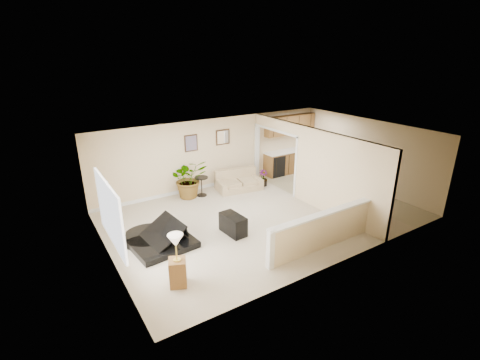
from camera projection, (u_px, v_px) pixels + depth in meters
floor at (264, 215)px, 10.60m from camera, size 9.00×9.00×0.00m
back_wall at (215, 153)px, 12.54m from camera, size 9.00×0.04×2.50m
front_wall at (344, 215)px, 7.79m from camera, size 9.00×0.04×2.50m
left_wall at (105, 213)px, 7.90m from camera, size 0.04×6.00×2.50m
right_wall at (366, 154)px, 12.43m from camera, size 0.04×6.00×2.50m
ceiling at (266, 135)px, 9.73m from camera, size 9.00×6.00×0.04m
kitchen_vinyl at (336, 194)px, 12.18m from camera, size 2.70×6.00×0.01m
interior_partition at (305, 165)px, 11.28m from camera, size 0.18×5.99×2.50m
pony_half_wall at (321, 230)px, 8.64m from camera, size 3.42×0.22×1.00m
left_window at (110, 213)px, 7.44m from camera, size 0.05×2.15×1.45m
wall_art_left at (191, 143)px, 11.86m from camera, size 0.48×0.04×0.58m
wall_mirror at (223, 137)px, 12.47m from camera, size 0.55×0.04×0.55m
kitchen_cabinets at (288, 152)px, 14.06m from camera, size 2.36×0.65×2.33m
piano at (158, 224)px, 8.80m from camera, size 1.86×1.92×1.42m
piano_bench at (233, 224)px, 9.47m from camera, size 0.47×0.84×0.54m
loveseat at (238, 180)px, 12.52m from camera, size 1.72×1.14×0.90m
accent_table at (202, 184)px, 11.89m from camera, size 0.47×0.47×0.68m
palm_plant at (189, 179)px, 11.71m from camera, size 1.34×1.20×1.35m
small_plant at (263, 179)px, 12.85m from camera, size 0.38×0.38×0.60m
lamp_stand at (177, 264)px, 7.28m from camera, size 0.47×0.47×1.21m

